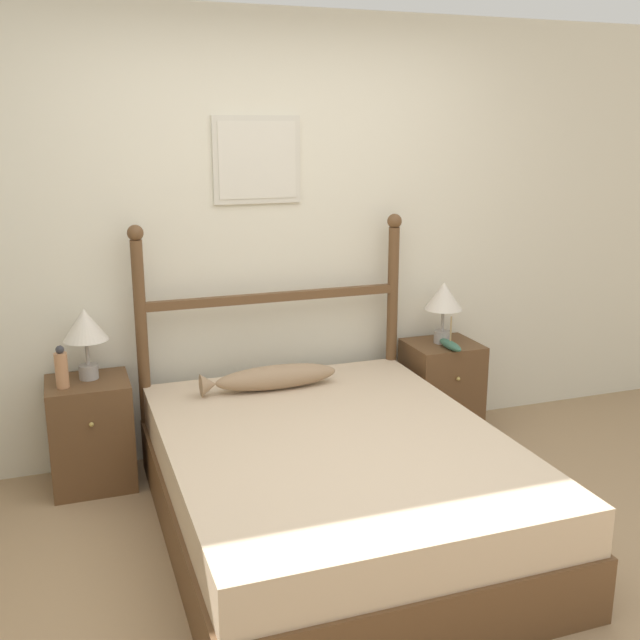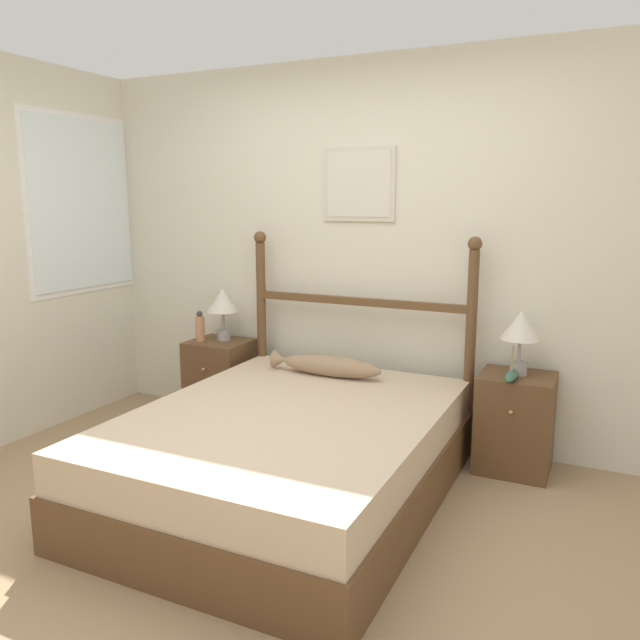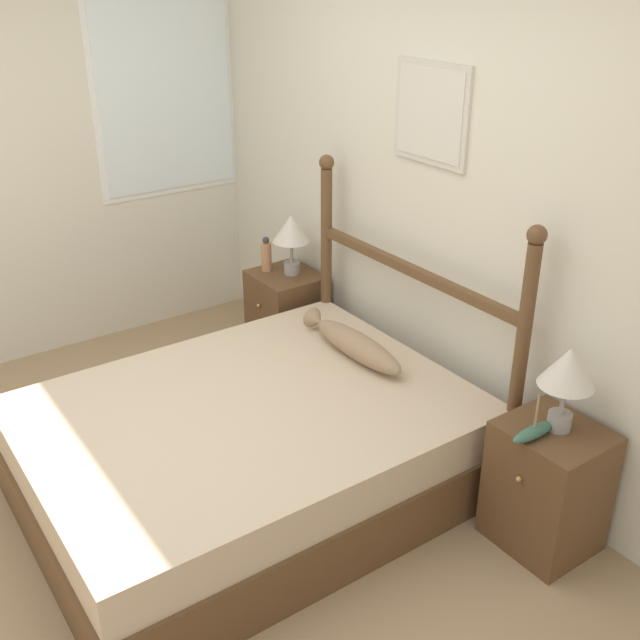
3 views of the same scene
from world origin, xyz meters
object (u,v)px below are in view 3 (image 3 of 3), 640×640
at_px(bottle, 266,255).
at_px(fish_pillow, 354,344).
at_px(nightstand_right, 547,486).
at_px(table_lamp_right, 568,371).
at_px(model_boat, 534,432).
at_px(bed, 249,449).
at_px(nightstand_left, 287,316).
at_px(table_lamp_left, 291,232).

distance_m(bottle, fish_pillow, 1.10).
height_order(nightstand_right, table_lamp_right, table_lamp_right).
bearing_deg(fish_pillow, bottle, 173.53).
relative_size(nightstand_right, model_boat, 2.43).
bearing_deg(nightstand_right, fish_pillow, -170.82).
xyz_separation_m(table_lamp_right, fish_pillow, (-1.17, -0.20, -0.31)).
bearing_deg(nightstand_right, model_boat, -99.07).
bearing_deg(table_lamp_right, model_boat, -97.47).
bearing_deg(model_boat, fish_pillow, -176.78).
relative_size(bed, model_boat, 8.37).
bearing_deg(nightstand_left, table_lamp_right, 0.37).
xyz_separation_m(bed, nightstand_left, (-1.07, 0.90, 0.05)).
distance_m(nightstand_right, model_boat, 0.35).
bearing_deg(table_lamp_right, bed, -139.31).
relative_size(table_lamp_right, fish_pillow, 0.50).
height_order(table_lamp_left, table_lamp_right, same).
distance_m(table_lamp_left, bottle, 0.25).
xyz_separation_m(nightstand_right, table_lamp_right, (-0.00, 0.01, 0.58)).
distance_m(bed, table_lamp_right, 1.54).
bearing_deg(fish_pillow, nightstand_left, 168.93).
height_order(nightstand_right, model_boat, model_boat).
distance_m(nightstand_right, fish_pillow, 1.21).
xyz_separation_m(model_boat, fish_pillow, (-1.15, -0.06, -0.06)).
bearing_deg(table_lamp_left, bottle, -142.15).
distance_m(bed, bottle, 1.52).
relative_size(nightstand_right, table_lamp_right, 1.55).
relative_size(nightstand_right, bottle, 2.63).
height_order(table_lamp_right, model_boat, table_lamp_right).
distance_m(table_lamp_right, bottle, 2.26).
bearing_deg(table_lamp_right, nightstand_right, -82.67).
distance_m(nightstand_right, table_lamp_left, 2.20).
xyz_separation_m(table_lamp_left, model_boat, (2.10, -0.16, -0.25)).
height_order(table_lamp_right, fish_pillow, table_lamp_right).
bearing_deg(bottle, fish_pillow, -6.47).
relative_size(nightstand_right, fish_pillow, 0.78).
bearing_deg(fish_pillow, nightstand_right, 9.18).
bearing_deg(table_lamp_left, fish_pillow, -13.48).
height_order(bed, nightstand_right, nightstand_right).
bearing_deg(nightstand_left, bottle, -151.47).
bearing_deg(bottle, table_lamp_left, 37.85).
relative_size(bottle, model_boat, 0.92).
height_order(nightstand_left, table_lamp_right, table_lamp_right).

